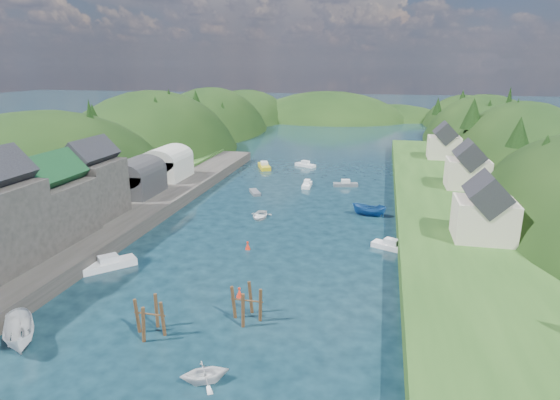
% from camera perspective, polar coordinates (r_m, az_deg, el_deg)
% --- Properties ---
extents(ground, '(600.00, 600.00, 0.00)m').
position_cam_1_polar(ground, '(90.78, 3.00, 1.38)').
color(ground, black).
rests_on(ground, ground).
extents(hillside_left, '(44.00, 245.56, 52.00)m').
position_cam_1_polar(hillside_left, '(130.16, -15.05, 1.78)').
color(hillside_left, black).
rests_on(hillside_left, ground).
extents(hillside_right, '(36.00, 245.56, 48.00)m').
position_cam_1_polar(hillside_right, '(119.72, 26.86, -0.39)').
color(hillside_right, black).
rests_on(hillside_right, ground).
extents(far_hills, '(103.00, 68.00, 44.00)m').
position_cam_1_polar(far_hills, '(213.71, 8.87, 6.90)').
color(far_hills, black).
rests_on(far_hills, ground).
extents(hill_trees, '(91.40, 152.81, 12.86)m').
position_cam_1_polar(hill_trees, '(103.59, 4.75, 9.48)').
color(hill_trees, black).
rests_on(hill_trees, ground).
extents(quay_left, '(12.00, 110.00, 2.00)m').
position_cam_1_polar(quay_left, '(71.85, -20.53, -2.88)').
color(quay_left, '#2D2B28').
rests_on(quay_left, ground).
extents(terrace_left_grass, '(12.00, 110.00, 2.50)m').
position_cam_1_polar(terrace_left_grass, '(75.74, -25.01, -2.23)').
color(terrace_left_grass, '#234719').
rests_on(terrace_left_grass, ground).
extents(quayside_buildings, '(8.00, 35.84, 12.90)m').
position_cam_1_polar(quayside_buildings, '(61.08, -29.48, -1.29)').
color(quayside_buildings, '#2D2B28').
rests_on(quayside_buildings, quay_left).
extents(boat_sheds, '(7.00, 21.00, 7.50)m').
position_cam_1_polar(boat_sheds, '(87.51, -15.28, 3.80)').
color(boat_sheds, '#2D2D30').
rests_on(boat_sheds, quay_left).
extents(terrace_right, '(16.00, 120.00, 2.40)m').
position_cam_1_polar(terrace_right, '(80.41, 19.62, -0.65)').
color(terrace_right, '#234719').
rests_on(terrace_right, ground).
extents(right_bank_cottages, '(9.00, 59.24, 8.41)m').
position_cam_1_polar(right_bank_cottages, '(87.75, 21.24, 3.68)').
color(right_bank_cottages, beige).
rests_on(right_bank_cottages, terrace_right).
extents(piling_cluster_near, '(2.97, 2.79, 3.91)m').
position_cam_1_polar(piling_cluster_near, '(44.47, -15.53, -13.92)').
color(piling_cluster_near, '#382314').
rests_on(piling_cluster_near, ground).
extents(piling_cluster_far, '(3.12, 2.92, 3.93)m').
position_cam_1_polar(piling_cluster_far, '(45.16, -4.04, -12.79)').
color(piling_cluster_far, '#382314').
rests_on(piling_cluster_far, ground).
extents(channel_buoy_near, '(0.70, 0.70, 1.10)m').
position_cam_1_polar(channel_buoy_near, '(49.59, -4.97, -11.20)').
color(channel_buoy_near, red).
rests_on(channel_buoy_near, ground).
extents(channel_buoy_far, '(0.70, 0.70, 1.10)m').
position_cam_1_polar(channel_buoy_far, '(61.40, -3.96, -5.59)').
color(channel_buoy_far, red).
rests_on(channel_buoy_far, ground).
extents(moored_boats, '(38.25, 82.64, 2.45)m').
position_cam_1_polar(moored_boats, '(65.02, -4.32, -4.10)').
color(moored_boats, silver).
rests_on(moored_boats, ground).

